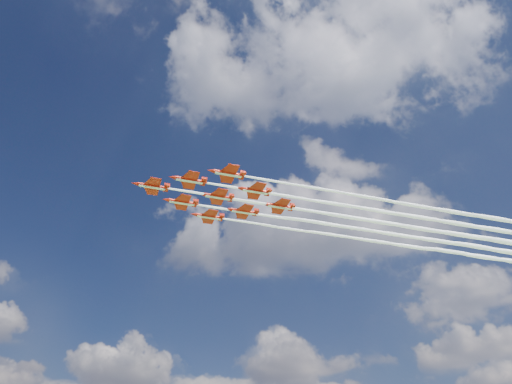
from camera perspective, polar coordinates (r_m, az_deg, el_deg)
jet_lead at (r=172.15m, az=9.34°, el=-2.65°), size 113.18×73.99×2.92m
jet_row2_port at (r=171.59m, az=13.44°, el=-2.04°), size 113.18×73.99×2.92m
jet_row2_starb at (r=181.78m, az=11.43°, el=-4.12°), size 113.18×73.99×2.92m
jet_row3_port at (r=171.92m, az=17.54°, el=-1.42°), size 113.18×73.99×2.92m
jet_row3_centre at (r=181.59m, az=15.31°, el=-3.54°), size 113.18×73.99×2.92m
jet_row3_starb at (r=191.74m, az=13.31°, el=-5.43°), size 113.18×73.99×2.92m
jet_row4_port at (r=182.25m, az=19.19°, el=-2.94°), size 113.18×73.99×2.92m
jet_row4_starb at (r=191.88m, az=17.00°, el=-4.88°), size 113.18×73.99×2.92m
jet_tail at (r=192.84m, az=20.66°, el=-4.30°), size 113.18×73.99×2.92m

